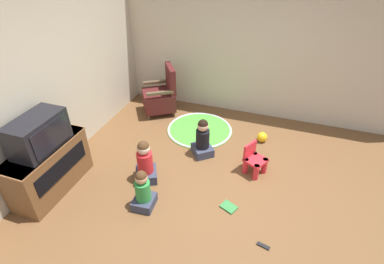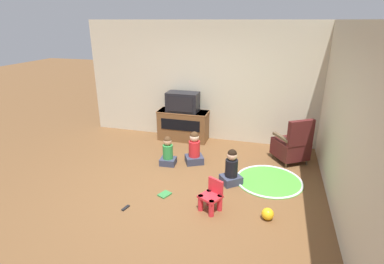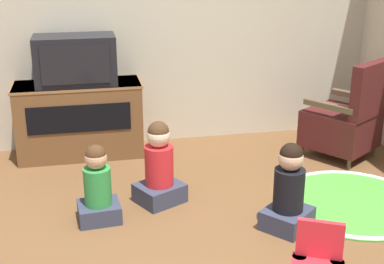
# 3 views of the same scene
# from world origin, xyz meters

# --- Properties ---
(ground_plane) EXTENTS (30.00, 30.00, 0.00)m
(ground_plane) POSITION_xyz_m (0.00, 0.00, 0.00)
(ground_plane) COLOR brown
(wall_back) EXTENTS (5.51, 0.12, 2.70)m
(wall_back) POSITION_xyz_m (-0.24, 2.52, 1.35)
(wall_back) COLOR beige
(wall_back) RESTS_ON ground_plane
(wall_right) EXTENTS (0.12, 5.58, 2.70)m
(wall_right) POSITION_xyz_m (2.45, -0.21, 1.35)
(wall_right) COLOR beige
(wall_right) RESTS_ON ground_plane
(tv_cabinet) EXTENTS (1.18, 0.48, 0.71)m
(tv_cabinet) POSITION_xyz_m (-0.59, 2.21, 0.37)
(tv_cabinet) COLOR brown
(tv_cabinet) RESTS_ON ground_plane
(television) EXTENTS (0.73, 0.41, 0.44)m
(television) POSITION_xyz_m (-0.59, 2.19, 0.93)
(television) COLOR black
(television) RESTS_ON tv_cabinet
(black_armchair) EXTENTS (0.79, 0.80, 0.94)m
(black_armchair) POSITION_xyz_m (1.85, 1.64, 0.36)
(black_armchair) COLOR brown
(black_armchair) RESTS_ON ground_plane
(yellow_kid_chair) EXTENTS (0.38, 0.38, 0.48)m
(yellow_kid_chair) POSITION_xyz_m (0.65, -0.39, 0.20)
(yellow_kid_chair) COLOR red
(yellow_kid_chair) RESTS_ON ground_plane
(play_mat) EXTENTS (1.18, 1.18, 0.04)m
(play_mat) POSITION_xyz_m (1.47, 0.72, 0.01)
(play_mat) COLOR green
(play_mat) RESTS_ON ground_plane
(child_watching_left) EXTENTS (0.44, 0.42, 0.67)m
(child_watching_left) POSITION_xyz_m (-0.01, 1.06, 0.29)
(child_watching_left) COLOR #33384C
(child_watching_left) RESTS_ON ground_plane
(child_watching_center) EXTENTS (0.44, 0.43, 0.65)m
(child_watching_center) POSITION_xyz_m (0.82, 0.47, 0.28)
(child_watching_center) COLOR #33384C
(child_watching_center) RESTS_ON ground_plane
(child_watching_right) EXTENTS (0.32, 0.29, 0.59)m
(child_watching_right) POSITION_xyz_m (-0.49, 0.86, 0.26)
(child_watching_right) COLOR #33384C
(child_watching_right) RESTS_ON ground_plane
(toy_ball) EXTENTS (0.18, 0.18, 0.18)m
(toy_ball) POSITION_xyz_m (1.49, -0.40, 0.09)
(toy_ball) COLOR yellow
(toy_ball) RESTS_ON ground_plane
(book) EXTENTS (0.22, 0.24, 0.02)m
(book) POSITION_xyz_m (-0.16, -0.21, 0.01)
(book) COLOR #337F3D
(book) RESTS_ON ground_plane
(remote_control) EXTENTS (0.08, 0.16, 0.02)m
(remote_control) POSITION_xyz_m (-0.60, -0.72, 0.01)
(remote_control) COLOR black
(remote_control) RESTS_ON ground_plane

